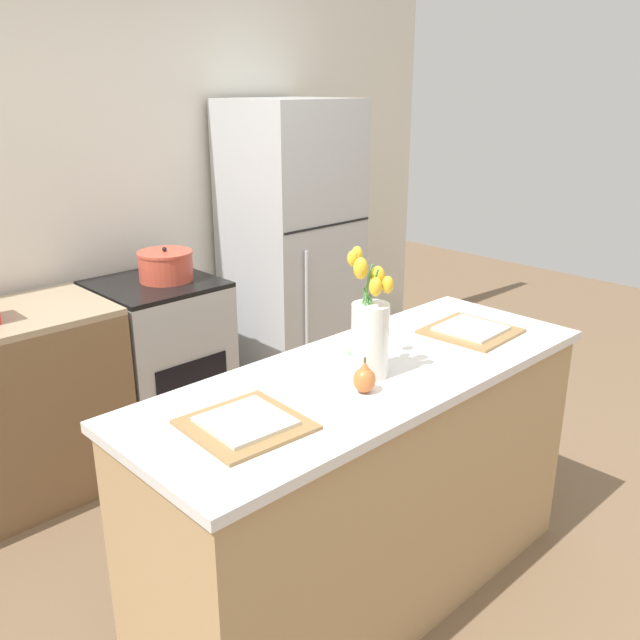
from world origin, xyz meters
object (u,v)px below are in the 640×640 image
plate_setting_left (246,424)px  pear_figurine (364,379)px  plate_setting_right (471,330)px  cooking_pot (166,266)px  flower_vase (370,331)px  stove_range (161,363)px  refrigerator (291,253)px

plate_setting_left → pear_figurine: bearing=-10.7°
plate_setting_right → cooking_pot: size_ratio=1.17×
plate_setting_left → plate_setting_right: bearing=0.0°
pear_figurine → plate_setting_right: size_ratio=0.36×
flower_vase → cooking_pot: flower_vase is taller
stove_range → plate_setting_right: 1.77m
plate_setting_left → plate_setting_right: (1.13, 0.00, 0.00)m
refrigerator → cooking_pot: size_ratio=6.31×
stove_range → refrigerator: size_ratio=0.50×
stove_range → plate_setting_left: plate_setting_left is taller
stove_range → plate_setting_right: size_ratio=2.71×
stove_range → pear_figurine: size_ratio=7.59×
stove_range → flower_vase: size_ratio=2.11×
flower_vase → plate_setting_left: (-0.53, -0.00, -0.15)m
refrigerator → plate_setting_left: size_ratio=5.38×
plate_setting_left → cooking_pot: size_ratio=1.17×
stove_range → cooking_pot: (0.06, -0.02, 0.53)m
refrigerator → cooking_pot: 0.89m
flower_vase → pear_figurine: bearing=-144.1°
flower_vase → cooking_pot: bearing=82.9°
refrigerator → cooking_pot: (-0.89, -0.02, 0.08)m
pear_figurine → plate_setting_left: (-0.42, 0.08, -0.04)m
plate_setting_right → stove_range: bearing=106.0°
stove_range → pear_figurine: pear_figurine is taller
stove_range → flower_vase: bearing=-94.8°
stove_range → plate_setting_right: bearing=-74.0°
flower_vase → cooking_pot: (0.20, 1.61, -0.12)m
refrigerator → pear_figurine: (-1.20, -1.71, 0.09)m
stove_range → plate_setting_right: plate_setting_right is taller
stove_range → cooking_pot: 0.54m
cooking_pot → flower_vase: bearing=-97.1°
plate_setting_left → plate_setting_right: 1.13m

